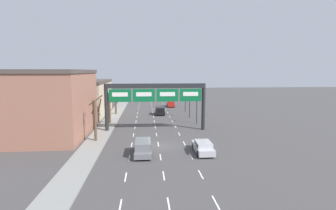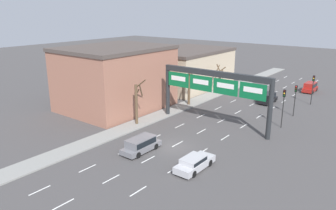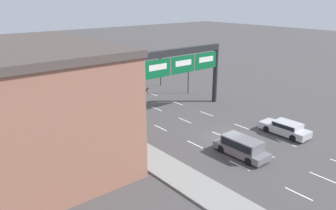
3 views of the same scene
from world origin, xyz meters
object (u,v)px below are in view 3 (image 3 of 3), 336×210
(tree_bare_closest, at_px, (138,117))
(tree_bare_second, at_px, (80,89))
(sign_gantry, at_px, (169,66))
(traffic_light_far_end, at_px, (189,68))
(suv_black, at_px, (113,80))
(car_silver, at_px, (285,128))
(tree_bare_third, at_px, (47,76))
(traffic_light_near_gantry, at_px, (161,64))
(suv_red, at_px, (96,64))
(suv_grey, at_px, (242,146))
(traffic_light_mid_block, at_px, (133,56))

(tree_bare_closest, distance_m, tree_bare_second, 11.56)
(sign_gantry, bearing_deg, traffic_light_far_end, 33.23)
(suv_black, xyz_separation_m, car_silver, (3.39, -26.29, -0.17))
(sign_gantry, height_order, tree_bare_second, sign_gantry)
(tree_bare_third, bearing_deg, traffic_light_far_end, -35.49)
(sign_gantry, height_order, traffic_light_near_gantry, sign_gantry)
(car_silver, bearing_deg, sign_gantry, 112.76)
(suv_red, xyz_separation_m, tree_bare_closest, (-12.81, -32.19, 2.16))
(tree_bare_closest, height_order, tree_bare_second, tree_bare_closest)
(suv_black, distance_m, tree_bare_closest, 22.60)
(tree_bare_closest, bearing_deg, traffic_light_far_end, 34.36)
(sign_gantry, xyz_separation_m, traffic_light_near_gantry, (7.01, 10.46, -2.28))
(suv_grey, height_order, car_silver, suv_grey)
(suv_red, height_order, traffic_light_near_gantry, traffic_light_near_gantry)
(tree_bare_closest, height_order, tree_bare_third, tree_bare_closest)
(suv_grey, height_order, suv_red, suv_red)
(tree_bare_closest, relative_size, tree_bare_third, 1.13)
(traffic_light_near_gantry, xyz_separation_m, traffic_light_mid_block, (0.30, 7.57, 0.16))
(traffic_light_near_gantry, relative_size, traffic_light_mid_block, 0.95)
(sign_gantry, xyz_separation_m, traffic_light_mid_block, (7.30, 18.03, -2.12))
(suv_black, distance_m, car_silver, 26.51)
(tree_bare_closest, bearing_deg, suv_grey, -44.35)
(suv_black, height_order, traffic_light_near_gantry, traffic_light_near_gantry)
(suv_red, bearing_deg, traffic_light_far_end, -83.52)
(suv_black, relative_size, traffic_light_far_end, 0.85)
(suv_grey, bearing_deg, traffic_light_near_gantry, 68.14)
(suv_black, bearing_deg, tree_bare_third, 174.82)
(traffic_light_mid_block, xyz_separation_m, traffic_light_far_end, (0.00, -13.25, 0.20))
(sign_gantry, bearing_deg, suv_grey, -99.07)
(tree_bare_closest, bearing_deg, tree_bare_third, 89.76)
(tree_bare_second, bearing_deg, tree_bare_third, 91.05)
(suv_grey, height_order, traffic_light_near_gantry, traffic_light_near_gantry)
(suv_black, relative_size, tree_bare_third, 0.81)
(suv_black, relative_size, suv_grey, 0.90)
(car_silver, bearing_deg, traffic_light_far_end, 81.39)
(traffic_light_mid_block, bearing_deg, sign_gantry, -112.05)
(suv_red, xyz_separation_m, car_silver, (0.00, -38.05, -0.25))
(suv_grey, bearing_deg, traffic_light_far_end, 60.84)
(sign_gantry, distance_m, traffic_light_far_end, 8.94)
(suv_black, relative_size, tree_bare_closest, 0.72)
(suv_red, xyz_separation_m, traffic_light_mid_block, (2.47, -8.50, 2.37))
(tree_bare_second, bearing_deg, sign_gantry, -37.45)
(suv_black, distance_m, traffic_light_mid_block, 7.14)
(car_silver, bearing_deg, suv_black, 97.35)
(tree_bare_closest, bearing_deg, sign_gantry, 35.37)
(traffic_light_near_gantry, relative_size, traffic_light_far_end, 0.89)
(suv_black, xyz_separation_m, tree_bare_third, (-9.33, 0.85, 1.76))
(car_silver, relative_size, traffic_light_near_gantry, 1.05)
(sign_gantry, height_order, tree_bare_third, sign_gantry)
(traffic_light_near_gantry, bearing_deg, tree_bare_second, -162.77)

